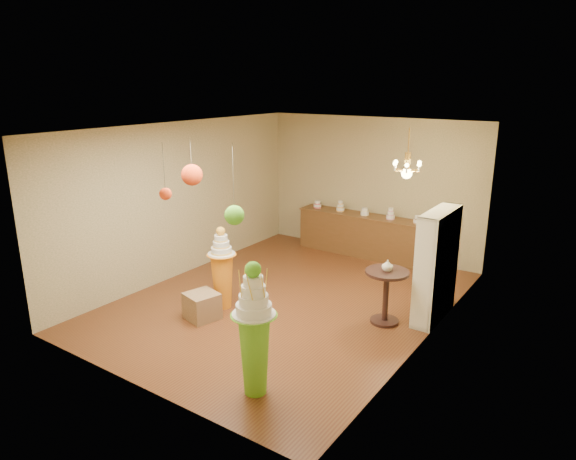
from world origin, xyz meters
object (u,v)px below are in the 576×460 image
Objects in this scene: pedestal_orange at (222,274)px; round_table at (386,289)px; pedestal_green at (254,338)px; sideboard at (364,234)px.

pedestal_orange is 2.72m from round_table.
pedestal_green is 1.96× the size of round_table.
round_table is (0.53, 2.69, -0.18)m from pedestal_green.
pedestal_green reaches higher than sideboard.
pedestal_orange is at bearing 140.00° from pedestal_green.
sideboard is at bearing 78.76° from pedestal_orange.
pedestal_orange is at bearing -158.11° from round_table.
round_table is (2.52, 1.01, -0.03)m from pedestal_orange.
sideboard is at bearing 122.28° from round_table.
sideboard is 3.46× the size of round_table.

